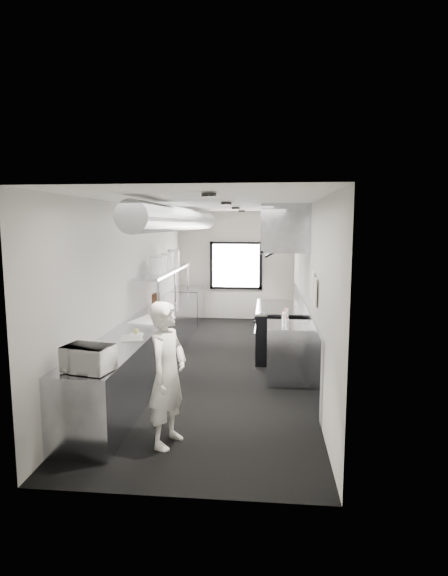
% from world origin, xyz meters
% --- Properties ---
extents(floor, '(3.00, 8.00, 0.01)m').
position_xyz_m(floor, '(0.00, 0.00, 0.00)').
color(floor, black).
rests_on(floor, ground).
extents(ceiling, '(3.00, 8.00, 0.01)m').
position_xyz_m(ceiling, '(0.00, 0.00, 2.80)').
color(ceiling, white).
rests_on(ceiling, wall_back).
extents(wall_back, '(3.00, 0.02, 2.80)m').
position_xyz_m(wall_back, '(0.00, 4.00, 1.40)').
color(wall_back, beige).
rests_on(wall_back, floor).
extents(wall_front, '(3.00, 0.02, 2.80)m').
position_xyz_m(wall_front, '(0.00, -4.00, 1.40)').
color(wall_front, beige).
rests_on(wall_front, floor).
extents(wall_left, '(0.02, 8.00, 2.80)m').
position_xyz_m(wall_left, '(-1.50, 0.00, 1.40)').
color(wall_left, beige).
rests_on(wall_left, floor).
extents(wall_right, '(0.02, 8.00, 2.80)m').
position_xyz_m(wall_right, '(1.50, 0.00, 1.40)').
color(wall_right, beige).
rests_on(wall_right, floor).
extents(wall_cladding, '(0.03, 5.50, 1.10)m').
position_xyz_m(wall_cladding, '(1.48, 0.30, 0.55)').
color(wall_cladding, '#9497A1').
rests_on(wall_cladding, wall_right).
extents(hvac_duct, '(0.40, 6.40, 0.40)m').
position_xyz_m(hvac_duct, '(-0.70, 0.40, 2.55)').
color(hvac_duct, gray).
rests_on(hvac_duct, ceiling).
extents(service_window, '(1.36, 0.05, 1.25)m').
position_xyz_m(service_window, '(0.00, 3.96, 1.40)').
color(service_window, white).
rests_on(service_window, wall_back).
extents(exhaust_hood, '(0.81, 2.20, 0.88)m').
position_xyz_m(exhaust_hood, '(1.10, 0.70, 2.39)').
color(exhaust_hood, '#9497A1').
rests_on(exhaust_hood, ceiling).
extents(prep_counter, '(0.70, 6.00, 0.90)m').
position_xyz_m(prep_counter, '(-1.15, -0.50, 0.45)').
color(prep_counter, '#9497A1').
rests_on(prep_counter, floor).
extents(pass_shelf, '(0.45, 3.00, 0.68)m').
position_xyz_m(pass_shelf, '(-1.19, 1.00, 1.54)').
color(pass_shelf, '#9497A1').
rests_on(pass_shelf, prep_counter).
extents(range, '(0.88, 1.60, 0.94)m').
position_xyz_m(range, '(1.04, 0.70, 0.47)').
color(range, black).
rests_on(range, floor).
extents(bottle_station, '(0.65, 0.80, 0.90)m').
position_xyz_m(bottle_station, '(1.15, -0.70, 0.45)').
color(bottle_station, '#9497A1').
rests_on(bottle_station, floor).
extents(far_work_table, '(0.70, 1.20, 0.90)m').
position_xyz_m(far_work_table, '(-1.15, 3.20, 0.45)').
color(far_work_table, '#9497A1').
rests_on(far_work_table, floor).
extents(notice_sheet_a, '(0.02, 0.28, 0.38)m').
position_xyz_m(notice_sheet_a, '(1.47, -1.20, 1.60)').
color(notice_sheet_a, white).
rests_on(notice_sheet_a, wall_right).
extents(notice_sheet_b, '(0.02, 0.28, 0.38)m').
position_xyz_m(notice_sheet_b, '(1.47, -1.55, 1.55)').
color(notice_sheet_b, white).
rests_on(notice_sheet_b, wall_right).
extents(line_cook, '(0.54, 0.68, 1.63)m').
position_xyz_m(line_cook, '(-0.27, -2.99, 0.82)').
color(line_cook, silver).
rests_on(line_cook, floor).
extents(microwave, '(0.53, 0.44, 0.28)m').
position_xyz_m(microwave, '(-1.08, -3.23, 1.04)').
color(microwave, white).
rests_on(microwave, prep_counter).
extents(deli_tub_a, '(0.16, 0.16, 0.09)m').
position_xyz_m(deli_tub_a, '(-1.26, -2.49, 0.94)').
color(deli_tub_a, silver).
rests_on(deli_tub_a, prep_counter).
extents(deli_tub_b, '(0.19, 0.19, 0.10)m').
position_xyz_m(deli_tub_b, '(-1.32, -2.41, 0.95)').
color(deli_tub_b, silver).
rests_on(deli_tub_b, prep_counter).
extents(newspaper, '(0.40, 0.44, 0.01)m').
position_xyz_m(newspaper, '(-1.04, -1.80, 0.90)').
color(newspaper, silver).
rests_on(newspaper, prep_counter).
extents(small_plate, '(0.22, 0.22, 0.02)m').
position_xyz_m(small_plate, '(-1.03, -1.59, 0.91)').
color(small_plate, white).
rests_on(small_plate, prep_counter).
extents(pastry, '(0.08, 0.08, 0.08)m').
position_xyz_m(pastry, '(-1.03, -1.59, 0.96)').
color(pastry, tan).
rests_on(pastry, small_plate).
extents(cutting_board, '(0.63, 0.76, 0.02)m').
position_xyz_m(cutting_board, '(-1.07, -0.63, 0.91)').
color(cutting_board, white).
rests_on(cutting_board, prep_counter).
extents(knife_block, '(0.11, 0.24, 0.26)m').
position_xyz_m(knife_block, '(-1.29, 0.60, 1.03)').
color(knife_block, brown).
rests_on(knife_block, prep_counter).
extents(plate_stack_a, '(0.25, 0.25, 0.28)m').
position_xyz_m(plate_stack_a, '(-1.19, 0.31, 1.71)').
color(plate_stack_a, white).
rests_on(plate_stack_a, pass_shelf).
extents(plate_stack_b, '(0.31, 0.31, 0.31)m').
position_xyz_m(plate_stack_b, '(-1.18, 0.57, 1.73)').
color(plate_stack_b, white).
rests_on(plate_stack_b, pass_shelf).
extents(plate_stack_c, '(0.31, 0.31, 0.34)m').
position_xyz_m(plate_stack_c, '(-1.18, 1.13, 1.74)').
color(plate_stack_c, white).
rests_on(plate_stack_c, pass_shelf).
extents(plate_stack_d, '(0.28, 0.28, 0.37)m').
position_xyz_m(plate_stack_d, '(-1.17, 1.73, 1.76)').
color(plate_stack_d, white).
rests_on(plate_stack_d, pass_shelf).
extents(squeeze_bottle_a, '(0.07, 0.07, 0.16)m').
position_xyz_m(squeeze_bottle_a, '(1.12, -1.04, 0.98)').
color(squeeze_bottle_a, white).
rests_on(squeeze_bottle_a, bottle_station).
extents(squeeze_bottle_b, '(0.06, 0.06, 0.16)m').
position_xyz_m(squeeze_bottle_b, '(1.07, -0.85, 0.98)').
color(squeeze_bottle_b, white).
rests_on(squeeze_bottle_b, bottle_station).
extents(squeeze_bottle_c, '(0.08, 0.08, 0.20)m').
position_xyz_m(squeeze_bottle_c, '(1.09, -0.72, 1.00)').
color(squeeze_bottle_c, white).
rests_on(squeeze_bottle_c, bottle_station).
extents(squeeze_bottle_d, '(0.08, 0.08, 0.20)m').
position_xyz_m(squeeze_bottle_d, '(1.11, -0.58, 1.00)').
color(squeeze_bottle_d, white).
rests_on(squeeze_bottle_d, bottle_station).
extents(squeeze_bottle_e, '(0.08, 0.08, 0.19)m').
position_xyz_m(squeeze_bottle_e, '(1.14, -0.35, 0.99)').
color(squeeze_bottle_e, white).
rests_on(squeeze_bottle_e, bottle_station).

